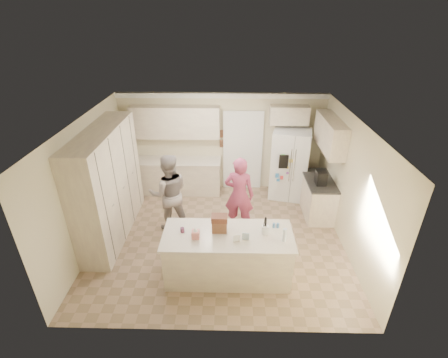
{
  "coord_description": "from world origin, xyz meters",
  "views": [
    {
      "loc": [
        0.23,
        -5.63,
        4.41
      ],
      "look_at": [
        0.1,
        0.35,
        1.25
      ],
      "focal_mm": 26.0,
      "sensor_mm": 36.0,
      "label": 1
    }
  ],
  "objects_px": {
    "tissue_box": "(196,234)",
    "teen_boy": "(169,193)",
    "utensil_crock": "(265,230)",
    "teen_girl": "(239,195)",
    "coffee_maker": "(321,178)",
    "dollhouse_body": "(219,226)",
    "refrigerator": "(289,165)",
    "island_base": "(228,256)"
  },
  "relations": [
    {
      "from": "teen_girl",
      "to": "tissue_box",
      "type": "bearing_deg",
      "value": 73.57
    },
    {
      "from": "dollhouse_body",
      "to": "teen_boy",
      "type": "bearing_deg",
      "value": 129.84
    },
    {
      "from": "teen_boy",
      "to": "teen_girl",
      "type": "bearing_deg",
      "value": 166.41
    },
    {
      "from": "refrigerator",
      "to": "teen_boy",
      "type": "height_order",
      "value": "refrigerator"
    },
    {
      "from": "utensil_crock",
      "to": "teen_girl",
      "type": "relative_size",
      "value": 0.09
    },
    {
      "from": "refrigerator",
      "to": "island_base",
      "type": "xyz_separation_m",
      "value": [
        -1.53,
        -2.93,
        -0.46
      ]
    },
    {
      "from": "teen_boy",
      "to": "teen_girl",
      "type": "xyz_separation_m",
      "value": [
        1.51,
        -0.02,
        -0.02
      ]
    },
    {
      "from": "island_base",
      "to": "utensil_crock",
      "type": "bearing_deg",
      "value": 4.4
    },
    {
      "from": "dollhouse_body",
      "to": "teen_boy",
      "type": "relative_size",
      "value": 0.15
    },
    {
      "from": "island_base",
      "to": "tissue_box",
      "type": "bearing_deg",
      "value": -169.7
    },
    {
      "from": "tissue_box",
      "to": "dollhouse_body",
      "type": "bearing_deg",
      "value": 26.57
    },
    {
      "from": "teen_boy",
      "to": "teen_girl",
      "type": "relative_size",
      "value": 1.02
    },
    {
      "from": "coffee_maker",
      "to": "island_base",
      "type": "xyz_separation_m",
      "value": [
        -2.05,
        -1.9,
        -0.63
      ]
    },
    {
      "from": "tissue_box",
      "to": "refrigerator",
      "type": "bearing_deg",
      "value": 55.56
    },
    {
      "from": "refrigerator",
      "to": "teen_boy",
      "type": "bearing_deg",
      "value": -139.32
    },
    {
      "from": "utensil_crock",
      "to": "teen_girl",
      "type": "height_order",
      "value": "teen_girl"
    },
    {
      "from": "refrigerator",
      "to": "teen_girl",
      "type": "relative_size",
      "value": 1.03
    },
    {
      "from": "island_base",
      "to": "utensil_crock",
      "type": "relative_size",
      "value": 14.67
    },
    {
      "from": "tissue_box",
      "to": "coffee_maker",
      "type": "bearing_deg",
      "value": 37.57
    },
    {
      "from": "island_base",
      "to": "teen_girl",
      "type": "xyz_separation_m",
      "value": [
        0.22,
        1.44,
        0.43
      ]
    },
    {
      "from": "coffee_maker",
      "to": "utensil_crock",
      "type": "height_order",
      "value": "coffee_maker"
    },
    {
      "from": "tissue_box",
      "to": "dollhouse_body",
      "type": "relative_size",
      "value": 0.54
    },
    {
      "from": "refrigerator",
      "to": "teen_girl",
      "type": "distance_m",
      "value": 1.98
    },
    {
      "from": "refrigerator",
      "to": "coffee_maker",
      "type": "relative_size",
      "value": 6.0
    },
    {
      "from": "refrigerator",
      "to": "coffee_maker",
      "type": "distance_m",
      "value": 1.17
    },
    {
      "from": "utensil_crock",
      "to": "dollhouse_body",
      "type": "xyz_separation_m",
      "value": [
        -0.8,
        0.05,
        0.04
      ]
    },
    {
      "from": "tissue_box",
      "to": "teen_boy",
      "type": "bearing_deg",
      "value": 115.2
    },
    {
      "from": "utensil_crock",
      "to": "island_base",
      "type": "bearing_deg",
      "value": -175.6
    },
    {
      "from": "teen_boy",
      "to": "refrigerator",
      "type": "bearing_deg",
      "value": -165.28
    },
    {
      "from": "coffee_maker",
      "to": "island_base",
      "type": "height_order",
      "value": "coffee_maker"
    },
    {
      "from": "coffee_maker",
      "to": "dollhouse_body",
      "type": "bearing_deg",
      "value": -140.71
    },
    {
      "from": "coffee_maker",
      "to": "teen_boy",
      "type": "height_order",
      "value": "teen_boy"
    },
    {
      "from": "teen_girl",
      "to": "coffee_maker",
      "type": "bearing_deg",
      "value": -155.58
    },
    {
      "from": "coffee_maker",
      "to": "utensil_crock",
      "type": "relative_size",
      "value": 2.0
    },
    {
      "from": "utensil_crock",
      "to": "teen_boy",
      "type": "height_order",
      "value": "teen_boy"
    },
    {
      "from": "coffee_maker",
      "to": "teen_boy",
      "type": "xyz_separation_m",
      "value": [
        -3.33,
        -0.44,
        -0.18
      ]
    },
    {
      "from": "coffee_maker",
      "to": "tissue_box",
      "type": "height_order",
      "value": "coffee_maker"
    },
    {
      "from": "island_base",
      "to": "teen_boy",
      "type": "distance_m",
      "value": 1.99
    },
    {
      "from": "refrigerator",
      "to": "island_base",
      "type": "relative_size",
      "value": 0.82
    },
    {
      "from": "island_base",
      "to": "teen_boy",
      "type": "height_order",
      "value": "teen_boy"
    },
    {
      "from": "coffee_maker",
      "to": "teen_girl",
      "type": "distance_m",
      "value": 1.89
    },
    {
      "from": "dollhouse_body",
      "to": "refrigerator",
      "type": "bearing_deg",
      "value": 59.34
    }
  ]
}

